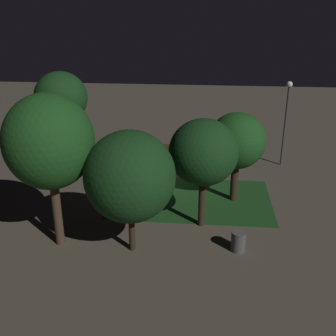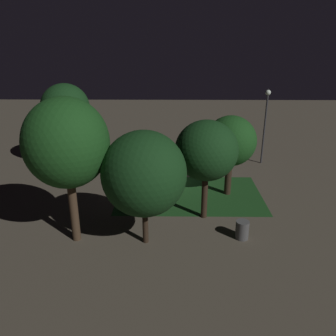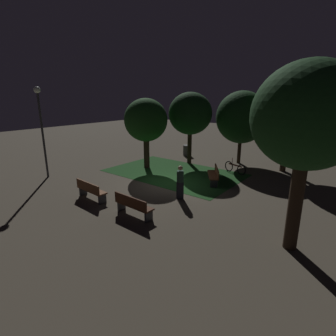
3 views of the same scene
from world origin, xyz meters
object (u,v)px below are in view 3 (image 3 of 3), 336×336
object	(u,v)px
lamp_post_near_wall	(41,118)
tree_near_wall	(146,121)
bench_path_side	(214,174)
tree_left_canopy	(190,114)
tree_lawn_side	(307,118)
tree_right_canopy	(242,117)
tree_back_right	(291,100)
bicycle	(235,168)
bench_near_trees	(133,205)
pedestrian	(180,182)
trash_bin	(187,150)
bench_back_row	(90,190)

from	to	relation	value
lamp_post_near_wall	tree_near_wall	bearing A→B (deg)	58.36
bench_path_side	tree_left_canopy	bearing A→B (deg)	141.96
bench_path_side	tree_lawn_side	world-z (taller)	tree_lawn_side
tree_left_canopy	tree_lawn_side	bearing A→B (deg)	-39.00
bench_path_side	tree_right_canopy	size ratio (longest dim) A/B	0.35
tree_right_canopy	tree_back_right	size ratio (longest dim) A/B	0.79
bicycle	tree_right_canopy	bearing A→B (deg)	109.15
bench_near_trees	lamp_post_near_wall	world-z (taller)	lamp_post_near_wall
bicycle	pedestrian	xyz separation A→B (m)	(-0.22, -5.52, 0.51)
tree_back_right	pedestrian	distance (m)	8.98
lamp_post_near_wall	tree_back_right	bearing A→B (deg)	43.39
bench_near_trees	trash_bin	bearing A→B (deg)	113.54
bench_path_side	lamp_post_near_wall	xyz separation A→B (m)	(-8.28, -5.19, 2.96)
bench_back_row	tree_lawn_side	distance (m)	9.24
lamp_post_near_wall	trash_bin	world-z (taller)	lamp_post_near_wall
tree_left_canopy	trash_bin	world-z (taller)	tree_left_canopy
bench_back_row	tree_lawn_side	xyz separation A→B (m)	(8.36, 1.53, 3.63)
tree_lawn_side	pedestrian	size ratio (longest dim) A/B	3.53
bench_near_trees	tree_left_canopy	world-z (taller)	tree_left_canopy
bench_back_row	trash_bin	world-z (taller)	bench_back_row
bench_near_trees	bench_path_side	world-z (taller)	same
bench_back_row	trash_bin	distance (m)	10.51
bench_path_side	trash_bin	xyz separation A→B (m)	(-5.03, 4.65, -0.06)
bench_near_trees	tree_near_wall	bearing A→B (deg)	128.59
bench_near_trees	tree_right_canopy	size ratio (longest dim) A/B	0.36
tree_lawn_side	pedestrian	world-z (taller)	tree_lawn_side
lamp_post_near_wall	bicycle	xyz separation A→B (m)	(8.39, 7.65, -3.10)
bench_near_trees	tree_left_canopy	bearing A→B (deg)	109.47
tree_right_canopy	lamp_post_near_wall	world-z (taller)	lamp_post_near_wall
lamp_post_near_wall	bicycle	world-z (taller)	lamp_post_near_wall
tree_left_canopy	bicycle	xyz separation A→B (m)	(3.61, -0.28, -3.12)
bench_back_row	pedestrian	distance (m)	4.18
bench_back_row	tree_right_canopy	size ratio (longest dim) A/B	0.36
bench_path_side	tree_near_wall	world-z (taller)	tree_near_wall
tree_lawn_side	tree_right_canopy	bearing A→B (deg)	122.37
tree_right_canopy	tree_back_right	xyz separation A→B (m)	(3.07, -0.17, 1.21)
tree_near_wall	lamp_post_near_wall	xyz separation A→B (m)	(-3.20, -5.20, 0.32)
lamp_post_near_wall	bicycle	size ratio (longest dim) A/B	3.18
tree_near_wall	bench_back_row	bearing A→B (deg)	-72.81
tree_left_canopy	pedestrian	bearing A→B (deg)	-59.65
bench_back_row	bench_near_trees	bearing A→B (deg)	-0.00
tree_left_canopy	pedestrian	world-z (taller)	tree_left_canopy
tree_back_right	trash_bin	size ratio (longest dim) A/B	7.48
tree_right_canopy	tree_near_wall	xyz separation A→B (m)	(-4.31, -4.98, -0.09)
tree_left_canopy	pedestrian	size ratio (longest dim) A/B	3.05
tree_near_wall	pedestrian	size ratio (longest dim) A/B	2.81
tree_left_canopy	lamp_post_near_wall	bearing A→B (deg)	-121.11
tree_lawn_side	tree_right_canopy	xyz separation A→B (m)	(-5.82, 9.18, -0.89)
lamp_post_near_wall	tree_left_canopy	bearing A→B (deg)	58.89
tree_lawn_side	tree_back_right	bearing A→B (deg)	106.95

